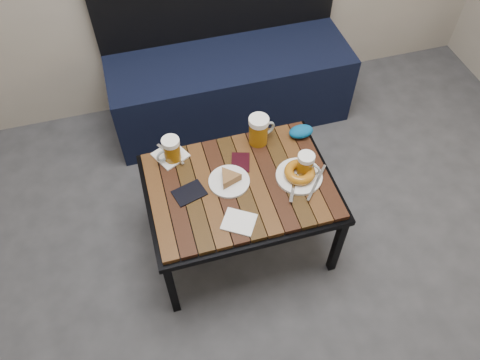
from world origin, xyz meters
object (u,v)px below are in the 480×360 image
object	(u,v)px
beer_mug_right	(306,165)
plate_pie	(229,179)
cafe_table	(240,190)
passport_burgundy	(240,162)
beer_mug_left	(171,150)
beer_mug_centre	(259,130)
passport_navy	(189,193)
bench	(229,79)
knit_pouch	(301,132)
plate_bagel	(299,174)

from	to	relation	value
beer_mug_right	plate_pie	distance (m)	0.34
plate_pie	cafe_table	bearing A→B (deg)	-26.66
passport_burgundy	plate_pie	bearing A→B (deg)	-112.73
beer_mug_left	plate_pie	distance (m)	0.30
beer_mug_left	plate_pie	bearing A→B (deg)	119.65
cafe_table	plate_pie	xyz separation A→B (m)	(-0.04, 0.02, 0.06)
beer_mug_centre	beer_mug_right	size ratio (longest dim) A/B	1.25
beer_mug_left	passport_navy	distance (m)	0.22
bench	knit_pouch	bearing A→B (deg)	-77.19
knit_pouch	bench	bearing A→B (deg)	102.81
beer_mug_right	cafe_table	bearing A→B (deg)	-141.68
bench	beer_mug_left	size ratio (longest dim) A/B	10.77
cafe_table	knit_pouch	bearing A→B (deg)	29.42
bench	plate_pie	bearing A→B (deg)	-104.79
cafe_table	plate_bagel	size ratio (longest dim) A/B	3.38
beer_mug_right	passport_navy	bearing A→B (deg)	-140.97
knit_pouch	beer_mug_left	bearing A→B (deg)	178.32
passport_burgundy	bench	bearing A→B (deg)	95.97
bench	passport_burgundy	distance (m)	0.85
beer_mug_left	passport_navy	size ratio (longest dim) A/B	0.97
bench	knit_pouch	size ratio (longest dim) A/B	11.71
beer_mug_left	beer_mug_right	xyz separation A→B (m)	(0.55, -0.24, -0.00)
beer_mug_right	passport_navy	xyz separation A→B (m)	(-0.52, 0.03, -0.06)
plate_pie	plate_bagel	bearing A→B (deg)	-10.79
bench	beer_mug_centre	distance (m)	0.76
plate_bagel	plate_pie	bearing A→B (deg)	169.21
cafe_table	plate_bagel	world-z (taller)	plate_bagel
passport_burgundy	knit_pouch	bearing A→B (deg)	31.92
bench	passport_navy	size ratio (longest dim) A/B	10.43
cafe_table	plate_bagel	distance (m)	0.27
cafe_table	passport_burgundy	world-z (taller)	passport_burgundy
passport_navy	knit_pouch	distance (m)	0.62
knit_pouch	passport_navy	bearing A→B (deg)	-161.79
bench	beer_mug_right	size ratio (longest dim) A/B	11.62
plate_pie	plate_bagel	size ratio (longest dim) A/B	0.73
plate_pie	passport_burgundy	world-z (taller)	plate_pie
cafe_table	beer_mug_centre	world-z (taller)	beer_mug_centre
plate_pie	passport_navy	size ratio (longest dim) A/B	1.36
passport_navy	passport_burgundy	xyz separation A→B (m)	(0.26, 0.11, -0.00)
cafe_table	passport_burgundy	size ratio (longest dim) A/B	7.32
cafe_table	knit_pouch	distance (m)	0.42
plate_bagel	knit_pouch	world-z (taller)	plate_bagel
plate_pie	plate_bagel	world-z (taller)	plate_bagel
bench	beer_mug_right	bearing A→B (deg)	-84.05
beer_mug_right	passport_burgundy	size ratio (longest dim) A/B	1.05
cafe_table	beer_mug_left	xyz separation A→B (m)	(-0.26, 0.22, 0.11)
beer_mug_left	passport_navy	xyz separation A→B (m)	(0.03, -0.21, -0.06)
knit_pouch	plate_pie	bearing A→B (deg)	-155.84
plate_pie	passport_burgundy	bearing A→B (deg)	50.16
cafe_table	knit_pouch	size ratio (longest dim) A/B	7.02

